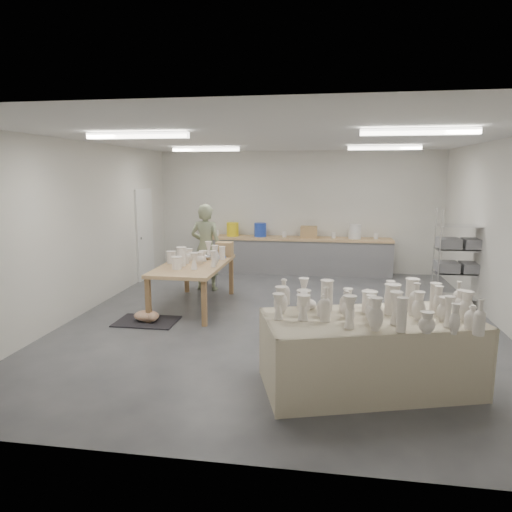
% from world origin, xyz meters
% --- Properties ---
extents(room, '(8.00, 8.02, 3.00)m').
position_xyz_m(room, '(-0.11, 0.08, 2.06)').
color(room, '#424449').
rests_on(room, ground).
extents(back_counter, '(4.60, 0.60, 1.24)m').
position_xyz_m(back_counter, '(-0.01, 3.68, 0.49)').
color(back_counter, '#AA8653').
rests_on(back_counter, ground).
extents(wire_shelf, '(0.88, 0.48, 1.80)m').
position_xyz_m(wire_shelf, '(3.20, 1.40, 0.92)').
color(wire_shelf, silver).
rests_on(wire_shelf, ground).
extents(drying_table, '(2.60, 1.80, 1.22)m').
position_xyz_m(drying_table, '(1.25, -2.35, 0.47)').
color(drying_table, olive).
rests_on(drying_table, ground).
extents(work_table, '(1.11, 2.19, 1.18)m').
position_xyz_m(work_table, '(-1.61, 0.55, 0.82)').
color(work_table, '#AA8653').
rests_on(work_table, ground).
extents(rug, '(1.00, 0.70, 0.02)m').
position_xyz_m(rug, '(-2.20, -0.51, 0.01)').
color(rug, black).
rests_on(rug, ground).
extents(cat, '(0.50, 0.41, 0.18)m').
position_xyz_m(cat, '(-2.18, -0.52, 0.11)').
color(cat, white).
rests_on(cat, rug).
extents(potter, '(0.71, 0.51, 1.83)m').
position_xyz_m(potter, '(-1.78, 1.78, 0.91)').
color(potter, gray).
rests_on(potter, ground).
extents(red_stool, '(0.39, 0.39, 0.33)m').
position_xyz_m(red_stool, '(-1.78, 2.05, 0.29)').
color(red_stool, red).
rests_on(red_stool, ground).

